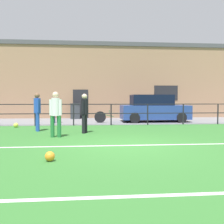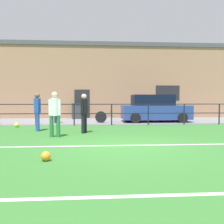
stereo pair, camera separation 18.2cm
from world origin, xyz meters
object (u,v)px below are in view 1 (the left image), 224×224
player_winger (37,109)px  trash_bin_0 (75,111)px  bicycle_parked_2 (114,117)px  parked_car_red (154,109)px  spectator_child (56,110)px  player_striker (56,112)px  player_goalkeeper (85,111)px  soccer_ball_match (16,125)px  soccer_ball_spare (50,156)px

player_winger → trash_bin_0: player_winger is taller
bicycle_parked_2 → trash_bin_0: bearing=127.7°
player_winger → parked_car_red: (6.20, 3.86, -0.15)m
parked_car_red → spectator_child: bearing=-175.1°
spectator_child → trash_bin_0: spectator_child is taller
player_striker → bicycle_parked_2: bearing=-112.0°
parked_car_red → bicycle_parked_2: 2.57m
player_winger → spectator_child: (0.36, 3.36, -0.18)m
player_goalkeeper → parked_car_red: 6.27m
player_winger → bicycle_parked_2: (3.71, 3.38, -0.58)m
bicycle_parked_2 → trash_bin_0: 3.98m
player_winger → soccer_ball_match: player_winger is taller
bicycle_parked_2 → trash_bin_0: (-2.43, 3.14, 0.20)m
parked_car_red → player_winger: bearing=-148.1°
player_goalkeeper → trash_bin_0: 7.43m
soccer_ball_spare → bicycle_parked_2: (2.33, 8.88, 0.26)m
player_winger → bicycle_parked_2: 5.06m
bicycle_parked_2 → spectator_child: bearing=-179.6°
spectator_child → parked_car_red: parked_car_red is taller
parked_car_red → player_striker: bearing=-131.9°
player_goalkeeper → soccer_ball_spare: player_goalkeeper is taller
player_goalkeeper → spectator_child: player_goalkeeper is taller
player_striker → parked_car_red: 7.73m
parked_car_red → soccer_ball_match: bearing=-162.7°
soccer_ball_match → bicycle_parked_2: (5.07, 1.87, 0.25)m
parked_car_red → bicycle_parked_2: parked_car_red is taller
player_striker → player_winger: same height
soccer_ball_spare → parked_car_red: bearing=62.8°
player_goalkeeper → soccer_ball_match: player_goalkeeper is taller
trash_bin_0 → parked_car_red: bearing=-28.4°
player_goalkeeper → parked_car_red: size_ratio=0.40×
player_goalkeeper → player_winger: bearing=-93.3°
player_winger → soccer_ball_match: (-1.36, 1.51, -0.83)m
parked_car_red → trash_bin_0: (-4.92, 2.67, -0.23)m
player_goalkeeper → parked_car_red: bearing=157.8°
spectator_child → parked_car_red: (5.84, 0.50, 0.04)m
player_striker → soccer_ball_match: player_striker is taller
player_striker → player_winger: bearing=-56.4°
soccer_ball_match → soccer_ball_spare: size_ratio=1.04×
player_striker → trash_bin_0: 8.44m
player_winger → spectator_child: bearing=-24.3°
soccer_ball_spare → spectator_child: spectator_child is taller
player_winger → parked_car_red: 7.31m
soccer_ball_spare → trash_bin_0: size_ratio=0.21×
player_goalkeeper → player_striker: 1.47m
soccer_ball_spare → parked_car_red: size_ratio=0.05×
player_goalkeeper → soccer_ball_match: 4.24m
player_striker → spectator_child: bearing=-77.7°
soccer_ball_match → parked_car_red: bearing=17.3°
player_winger → soccer_ball_spare: 5.73m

